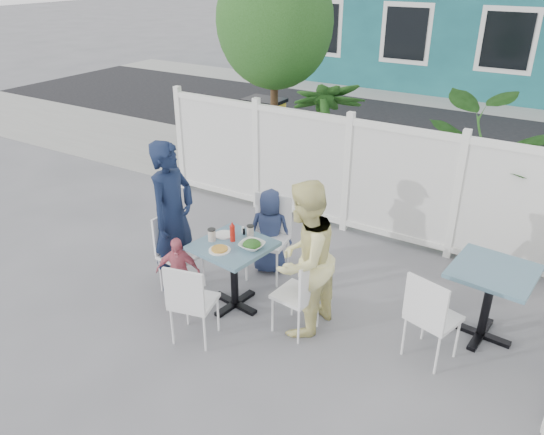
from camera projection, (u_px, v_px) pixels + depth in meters
The scene contains 28 objects.
ground at pixel (241, 314), 5.70m from camera, with size 80.00×80.00×0.00m, color slate.
near_sidewalk at pixel (374, 194), 8.60m from camera, with size 24.00×2.60×0.01m, color gray.
street at pixel (438, 135), 11.43m from camera, with size 24.00×5.00×0.01m, color black.
far_sidewalk at pixel (472, 105), 13.81m from camera, with size 24.00×1.60×0.01m, color gray.
fence_back at pixel (347, 177), 7.14m from camera, with size 5.86×0.08×1.60m.
tree at pixel (274, 22), 7.83m from camera, with size 1.80×1.62×3.59m.
utility_cabinet at pixel (264, 134), 9.55m from camera, with size 0.63×0.45×1.17m, color gold.
potted_shrub_a at pixel (328, 143), 7.90m from camera, with size 1.07×1.07×1.92m, color #1D4816.
potted_shrub_b at pixel (488, 176), 6.74m from camera, with size 1.70×1.48×1.89m, color #1D4816.
main_table at pixel (234, 258), 5.59m from camera, with size 0.82×0.82×0.77m.
spare_table at pixel (491, 285), 5.10m from camera, with size 0.81×0.81×0.79m.
chair_left at pixel (175, 246), 5.95m from camera, with size 0.42×0.44×0.91m.
chair_right at pixel (302, 290), 5.21m from camera, with size 0.42×0.44×0.87m.
chair_back at pixel (270, 230), 6.21m from camera, with size 0.52×0.51×0.99m.
chair_near at pixel (190, 298), 5.06m from camera, with size 0.49×0.47×0.89m.
chair_spare at pixel (430, 313), 4.82m from camera, with size 0.52×0.51×0.93m.
man at pixel (173, 217), 5.86m from camera, with size 0.64×0.42×1.75m, color #131D3A.
woman at pixel (304, 259), 5.15m from camera, with size 0.79×0.61×1.62m, color yellow.
boy at pixel (270, 231), 6.29m from camera, with size 0.51×0.33×1.05m, color navy.
toddler at pixel (178, 272), 5.69m from camera, with size 0.48×0.20×0.82m, color #D66678.
plate_main at pixel (220, 250), 5.38m from camera, with size 0.22×0.22×0.01m, color white.
plate_side at pixel (224, 235), 5.68m from camera, with size 0.20×0.20×0.01m, color white.
salad_bowl at pixel (252, 246), 5.42m from camera, with size 0.25×0.25×0.06m, color white.
coffee_cup_a at pixel (212, 235), 5.56m from camera, with size 0.08×0.08×0.12m, color beige.
coffee_cup_b at pixel (250, 231), 5.65m from camera, with size 0.07×0.07×0.11m, color beige.
ketchup_bottle at pixel (232, 233), 5.54m from camera, with size 0.06×0.06×0.18m, color red.
salt_shaker at pixel (243, 230), 5.73m from camera, with size 0.03×0.03×0.07m, color white.
pepper_shaker at pixel (244, 232), 5.69m from camera, with size 0.03×0.03×0.07m, color black.
Camera 1 is at (2.72, -3.80, 3.44)m, focal length 35.00 mm.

